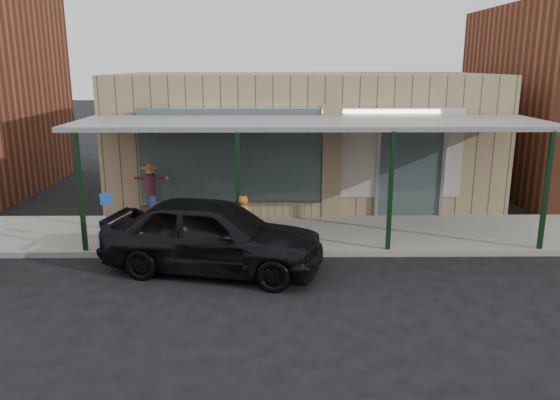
{
  "coord_description": "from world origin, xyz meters",
  "views": [
    {
      "loc": [
        -0.95,
        -10.36,
        4.53
      ],
      "look_at": [
        -0.81,
        2.6,
        1.27
      ],
      "focal_mm": 35.0,
      "sensor_mm": 36.0,
      "label": 1
    }
  ],
  "objects_px": {
    "parked_sedan": "(213,235)",
    "barrel_pumpkin": "(197,228)",
    "barrel_scarecrow": "(152,202)",
    "handicap_sign": "(107,213)"
  },
  "relations": [
    {
      "from": "barrel_pumpkin",
      "to": "parked_sedan",
      "type": "distance_m",
      "value": 2.02
    },
    {
      "from": "handicap_sign",
      "to": "parked_sedan",
      "type": "xyz_separation_m",
      "value": [
        2.69,
        -1.22,
        -0.18
      ]
    },
    {
      "from": "barrel_scarecrow",
      "to": "parked_sedan",
      "type": "xyz_separation_m",
      "value": [
        2.1,
        -3.38,
        0.11
      ]
    },
    {
      "from": "barrel_scarecrow",
      "to": "parked_sedan",
      "type": "relative_size",
      "value": 0.33
    },
    {
      "from": "handicap_sign",
      "to": "parked_sedan",
      "type": "height_order",
      "value": "parked_sedan"
    },
    {
      "from": "parked_sedan",
      "to": "barrel_pumpkin",
      "type": "bearing_deg",
      "value": 31.85
    },
    {
      "from": "barrel_scarecrow",
      "to": "barrel_pumpkin",
      "type": "bearing_deg",
      "value": -31.03
    },
    {
      "from": "barrel_scarecrow",
      "to": "handicap_sign",
      "type": "bearing_deg",
      "value": -90.83
    },
    {
      "from": "handicap_sign",
      "to": "barrel_scarecrow",
      "type": "bearing_deg",
      "value": 65.61
    },
    {
      "from": "barrel_scarecrow",
      "to": "barrel_pumpkin",
      "type": "xyz_separation_m",
      "value": [
        1.47,
        -1.5,
        -0.31
      ]
    }
  ]
}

